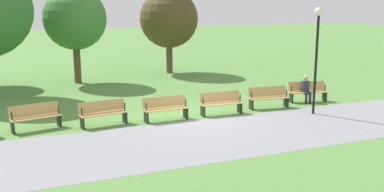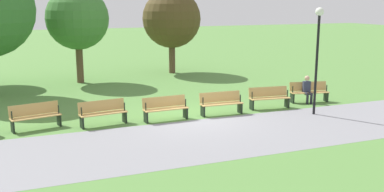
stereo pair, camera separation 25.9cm
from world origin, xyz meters
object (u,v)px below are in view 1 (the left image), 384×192
object	(u,v)px
bench_2	(221,103)
tree_1	(75,19)
bench_3	(166,108)
bench_4	(103,113)
tree_3	(169,19)
lamp_post	(317,41)
bench_5	(35,116)
person_seated	(306,88)
bench_0	(308,91)
bench_1	(268,97)

from	to	relation	value
bench_2	tree_1	xyz separation A→B (m)	(4.14, -9.35, 3.02)
bench_3	bench_4	world-z (taller)	same
bench_2	tree_3	size ratio (longest dim) A/B	0.34
bench_3	tree_1	bearing A→B (deg)	-81.42
bench_2	lamp_post	world-z (taller)	lamp_post
bench_3	tree_1	size ratio (longest dim) A/B	0.33
bench_5	tree_3	distance (m)	13.63
bench_3	bench_2	bearing A→B (deg)	177.59
bench_4	person_seated	world-z (taller)	person_seated
bench_0	bench_4	distance (m)	9.26
bench_0	tree_1	world-z (taller)	tree_1
lamp_post	bench_2	bearing A→B (deg)	-21.33
bench_3	bench_5	distance (m)	4.65
bench_3	bench_4	xyz separation A→B (m)	(2.32, -0.19, 0.00)
tree_1	tree_3	distance (m)	6.02
bench_0	lamp_post	xyz separation A→B (m)	(1.16, 1.93, 2.42)
person_seated	lamp_post	distance (m)	3.06
person_seated	bench_4	bearing A→B (deg)	13.82
tree_1	person_seated	bearing A→B (deg)	134.03
bench_0	tree_3	xyz separation A→B (m)	(2.89, -10.13, 2.88)
tree_1	tree_3	size ratio (longest dim) A/B	1.01
bench_2	bench_0	bearing A→B (deg)	-170.39
bench_0	bench_3	size ratio (longest dim) A/B	1.02
bench_4	bench_5	world-z (taller)	same
bench_0	bench_1	xyz separation A→B (m)	(2.29, 0.39, 0.00)
tree_3	lamp_post	distance (m)	12.19
bench_2	tree_1	world-z (taller)	tree_1
bench_2	bench_1	bearing A→B (deg)	-172.79
bench_2	bench_4	world-z (taller)	same
bench_5	person_seated	world-z (taller)	person_seated
bench_0	tree_3	bearing A→B (deg)	-62.01
lamp_post	tree_3	bearing A→B (deg)	-81.81
bench_1	tree_1	size ratio (longest dim) A/B	0.34
bench_0	bench_2	xyz separation A→B (m)	(4.61, 0.58, 0.00)
tree_1	lamp_post	world-z (taller)	tree_1
bench_3	tree_1	world-z (taller)	tree_1
bench_2	bench_5	bearing A→B (deg)	-2.39
tree_1	lamp_post	xyz separation A→B (m)	(-7.59, 10.69, -0.60)
bench_2	bench_4	bearing A→B (deg)	0.01
bench_4	lamp_post	size ratio (longest dim) A/B	0.42
bench_3	lamp_post	world-z (taller)	lamp_post
bench_3	person_seated	distance (m)	6.78
bench_4	person_seated	xyz separation A→B (m)	(-9.08, -0.28, 0.16)
tree_1	bench_1	bearing A→B (deg)	125.20
bench_0	bench_4	bearing A→B (deg)	14.46
bench_1	tree_1	xyz separation A→B (m)	(6.46, -9.15, 3.02)
bench_3	tree_3	distance (m)	11.81
bench_2	tree_3	xyz separation A→B (m)	(-1.72, -10.71, 2.88)
bench_0	person_seated	bearing A→B (deg)	44.27
tree_1	bench_4	bearing A→B (deg)	86.87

